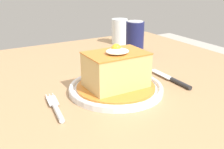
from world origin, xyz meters
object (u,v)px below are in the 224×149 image
fork (56,109)px  knife (175,81)px  soda_can (135,38)px  drinking_glass (120,33)px  main_plate (116,88)px

fork → knife: bearing=-1.1°
knife → soda_can: soda_can is taller
soda_can → drinking_glass: (0.04, 0.17, -0.02)m
fork → soda_can: soda_can is taller
fork → main_plate: bearing=8.4°
fork → soda_can: 0.50m
fork → knife: (0.34, -0.01, 0.00)m
fork → soda_can: size_ratio=1.14×
main_plate → fork: main_plate is taller
main_plate → soda_can: soda_can is taller
main_plate → knife: main_plate is taller
main_plate → soda_can: size_ratio=1.95×
main_plate → soda_can: bearing=47.5°
soda_can → drinking_glass: bearing=76.7°
main_plate → fork: 0.17m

